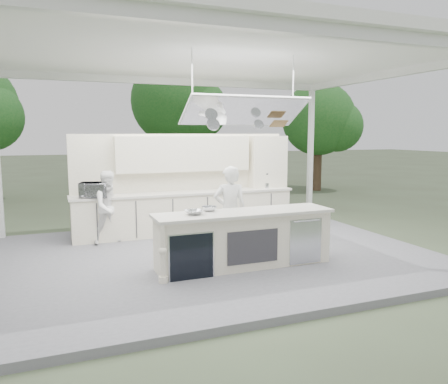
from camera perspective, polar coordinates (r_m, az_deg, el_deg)
name	(u,v)px	position (r m, az deg, el deg)	size (l,w,h in m)	color
ground	(215,260)	(8.40, -1.18, -8.81)	(90.00, 90.00, 0.00)	#46553B
stage_deck	(215,256)	(8.38, -1.18, -8.42)	(8.00, 6.00, 0.12)	slate
tent	(215,58)	(8.15, -1.20, 17.05)	(8.20, 6.20, 3.86)	white
demo_island	(243,239)	(7.49, 2.52, -6.14)	(3.10, 0.79, 0.95)	white
back_counter	(186,212)	(10.02, -4.94, -2.62)	(5.08, 0.72, 0.95)	white
back_wall_unit	(202,168)	(10.23, -2.95, 3.13)	(5.05, 0.48, 2.25)	white
tree_cluster	(124,110)	(17.55, -12.97, 10.44)	(19.55, 9.40, 5.85)	#453022
head_chef	(230,211)	(8.13, 0.79, -2.45)	(0.61, 0.40, 1.67)	white
sous_chef	(110,207)	(9.29, -14.67, -1.93)	(0.73, 0.57, 1.50)	white
toaster_oven	(94,190)	(9.36, -16.56, 0.26)	(0.57, 0.38, 0.31)	silver
bowl_large	(194,212)	(7.12, -3.91, -2.66)	(0.30, 0.30, 0.07)	silver
bowl_small	(209,209)	(7.44, -1.95, -2.19)	(0.26, 0.26, 0.08)	silver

